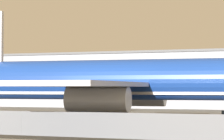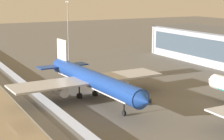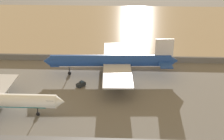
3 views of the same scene
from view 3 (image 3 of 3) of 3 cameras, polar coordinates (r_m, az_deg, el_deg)
name	(u,v)px [view 3 (image 3 of 3)]	position (r m, az deg, el deg)	size (l,w,h in m)	color
ground_plane	(129,79)	(111.22, 3.04, -1.66)	(500.00, 500.00, 0.00)	#66635E
waterfront_lagoon	(128,25)	(177.92, 2.97, 8.26)	(320.00, 98.00, 0.01)	#937F60
shoreline_seawall	(128,57)	(129.92, 3.01, 2.34)	(320.00, 3.00, 0.50)	#474238
perimeter_fence	(128,59)	(125.39, 3.03, 2.00)	(280.00, 0.10, 2.43)	slate
cargo_jet_blue	(113,61)	(112.37, 0.15, 1.59)	(48.78, 41.98, 13.82)	#193D93
baggage_tug	(81,84)	(106.07, -5.69, -2.61)	(3.29, 3.48, 1.80)	#1E2328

